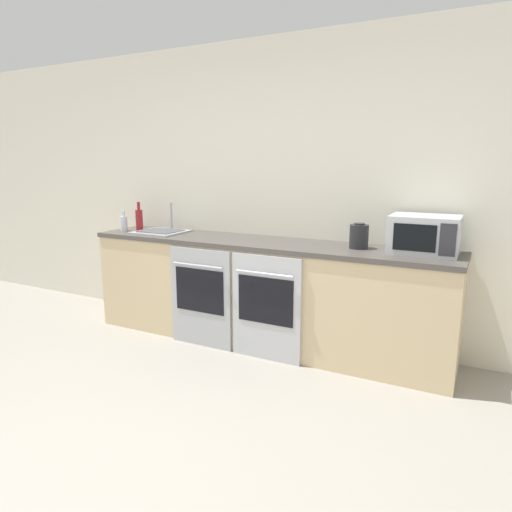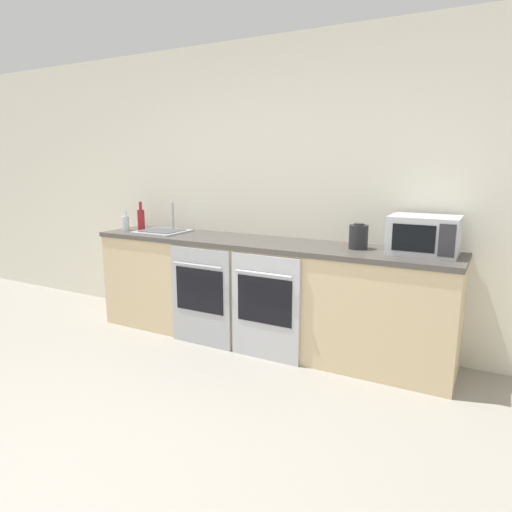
{
  "view_description": "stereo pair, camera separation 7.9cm",
  "coord_description": "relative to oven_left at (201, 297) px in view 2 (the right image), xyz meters",
  "views": [
    {
      "loc": [
        1.69,
        -1.27,
        1.55
      ],
      "look_at": [
        -0.06,
        2.13,
        0.77
      ],
      "focal_mm": 32.0,
      "sensor_mm": 36.0,
      "label": 1
    },
    {
      "loc": [
        1.76,
        -1.23,
        1.55
      ],
      "look_at": [
        -0.06,
        2.13,
        0.77
      ],
      "focal_mm": 32.0,
      "sensor_mm": 36.0,
      "label": 2
    }
  ],
  "objects": [
    {
      "name": "oven_right",
      "position": [
        0.62,
        0.0,
        0.0
      ],
      "size": [
        0.59,
        0.06,
        0.85
      ],
      "color": "#B7BABF",
      "rests_on": "ground_plane"
    },
    {
      "name": "wall_back",
      "position": [
        0.43,
        0.63,
        0.87
      ],
      "size": [
        10.0,
        0.06,
        2.6
      ],
      "color": "silver",
      "rests_on": "ground_plane"
    },
    {
      "name": "counter_back",
      "position": [
        0.43,
        0.31,
        0.02
      ],
      "size": [
        3.19,
        0.61,
        0.9
      ],
      "color": "#D1B789",
      "rests_on": "ground_plane"
    },
    {
      "name": "bottle_clear",
      "position": [
        -1.02,
        0.21,
        0.55
      ],
      "size": [
        0.07,
        0.07,
        0.19
      ],
      "color": "silver",
      "rests_on": "counter_back"
    },
    {
      "name": "kettle",
      "position": [
        1.24,
        0.35,
        0.56
      ],
      "size": [
        0.14,
        0.14,
        0.2
      ],
      "color": "#232326",
      "rests_on": "counter_back"
    },
    {
      "name": "bottle_red",
      "position": [
        -0.91,
        0.3,
        0.58
      ],
      "size": [
        0.07,
        0.07,
        0.28
      ],
      "color": "maroon",
      "rests_on": "counter_back"
    },
    {
      "name": "ground_plane",
      "position": [
        0.43,
        -1.82,
        -0.43
      ],
      "size": [
        16.0,
        16.0,
        0.0
      ],
      "primitive_type": "plane",
      "color": "gray"
    },
    {
      "name": "sink",
      "position": [
        -0.63,
        0.29,
        0.49
      ],
      "size": [
        0.44,
        0.41,
        0.27
      ],
      "color": "#A8AAAF",
      "rests_on": "counter_back"
    },
    {
      "name": "oven_left",
      "position": [
        0.0,
        0.0,
        0.0
      ],
      "size": [
        0.59,
        0.06,
        0.85
      ],
      "color": "#A8AAAF",
      "rests_on": "ground_plane"
    },
    {
      "name": "microwave",
      "position": [
        1.71,
        0.37,
        0.61
      ],
      "size": [
        0.48,
        0.36,
        0.28
      ],
      "color": "#B7BABF",
      "rests_on": "counter_back"
    }
  ]
}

